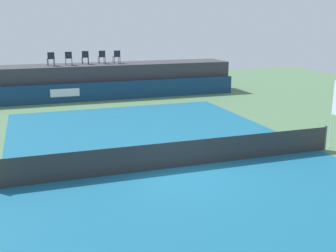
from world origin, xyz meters
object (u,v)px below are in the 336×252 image
object	(u,v)px
spectator_chair_far_left	(51,58)
net_post_far	(325,138)
spectator_chair_far_right	(117,56)
tennis_ball	(117,116)
spectator_chair_right	(102,56)
spectator_chair_center	(85,57)
spectator_chair_left	(69,58)

from	to	relation	value
spectator_chair_far_left	net_post_far	size ratio (longest dim) A/B	0.89
spectator_chair_far_right	tennis_ball	size ratio (longest dim) A/B	13.06
net_post_far	spectator_chair_far_right	bearing A→B (deg)	108.49
net_post_far	tennis_ball	world-z (taller)	net_post_far
net_post_far	tennis_ball	distance (m)	10.73
spectator_chair_right	spectator_chair_far_right	size ratio (longest dim) A/B	1.00
spectator_chair_center	spectator_chair_far_left	bearing A→B (deg)	-169.74
spectator_chair_left	spectator_chair_right	bearing A→B (deg)	7.86
spectator_chair_far_right	tennis_ball	xyz separation A→B (m)	(-1.53, -6.87, -2.66)
spectator_chair_center	spectator_chair_far_right	bearing A→B (deg)	-5.37
net_post_far	tennis_ball	bearing A→B (deg)	128.26
spectator_chair_far_left	spectator_chair_center	distance (m)	2.31
spectator_chair_far_left	net_post_far	world-z (taller)	spectator_chair_far_left
spectator_chair_left	spectator_chair_far_right	size ratio (longest dim) A/B	1.00
spectator_chair_center	net_post_far	size ratio (longest dim) A/B	0.89
spectator_chair_center	spectator_chair_right	bearing A→B (deg)	0.05
spectator_chair_left	spectator_chair_right	size ratio (longest dim) A/B	1.00
spectator_chair_right	spectator_chair_far_left	bearing A→B (deg)	-173.08
spectator_chair_right	tennis_ball	size ratio (longest dim) A/B	13.06
net_post_far	spectator_chair_left	bearing A→B (deg)	118.88
spectator_chair_far_right	tennis_ball	bearing A→B (deg)	-102.54
spectator_chair_center	tennis_ball	distance (m)	7.58
tennis_ball	spectator_chair_far_right	bearing A→B (deg)	77.46
spectator_chair_far_left	spectator_chair_left	xyz separation A→B (m)	(1.14, 0.10, 0.00)
spectator_chair_center	tennis_ball	size ratio (longest dim) A/B	13.06
spectator_chair_center	spectator_chair_far_right	world-z (taller)	same
spectator_chair_far_left	spectator_chair_far_right	distance (m)	4.40
spectator_chair_center	spectator_chair_far_right	distance (m)	2.14
spectator_chair_right	spectator_chair_center	bearing A→B (deg)	-179.95
spectator_chair_right	spectator_chair_left	bearing A→B (deg)	-172.14
spectator_chair_center	spectator_chair_far_right	xyz separation A→B (m)	(2.13, -0.20, 0.00)
spectator_chair_right	tennis_ball	xyz separation A→B (m)	(-0.53, -7.07, -2.66)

